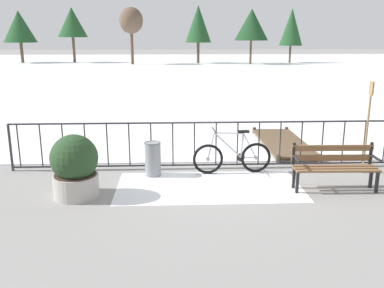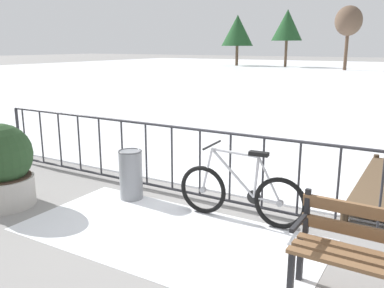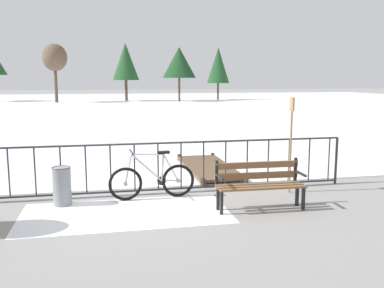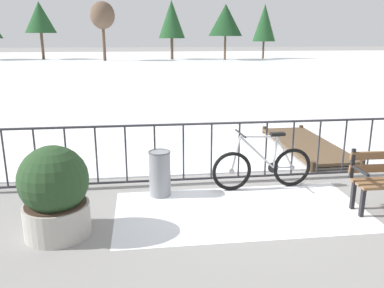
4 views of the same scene
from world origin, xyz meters
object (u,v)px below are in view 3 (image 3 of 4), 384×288
Objects in this scene: park_bench at (259,181)px; trash_bin at (62,186)px; oar_upright at (291,138)px; bicycle_near_railing at (152,180)px.

trash_bin is at bearing 165.17° from park_bench.
oar_upright is (4.55, -0.02, 0.76)m from trash_bin.
oar_upright is at bearing -2.35° from bicycle_near_railing.
bicycle_near_railing is 2.95m from oar_upright.
trash_bin is at bearing 179.69° from oar_upright.
park_bench is at bearing -29.33° from bicycle_near_railing.
trash_bin is at bearing -176.89° from bicycle_near_railing.
trash_bin is (-3.54, 0.94, -0.14)m from park_bench.
bicycle_near_railing is 1.06× the size of park_bench.
park_bench is (1.83, -1.03, 0.14)m from bicycle_near_railing.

